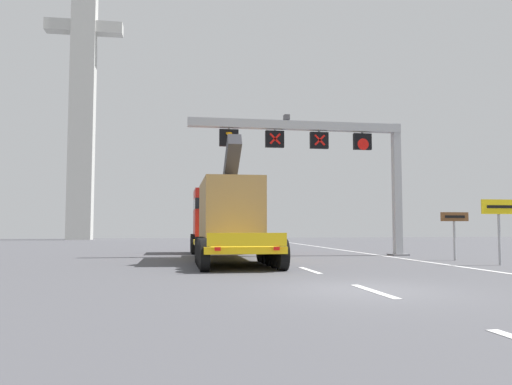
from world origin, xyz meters
TOP-DOWN VIEW (x-y plane):
  - ground at (0.00, 0.00)m, footprint 112.00×112.00m
  - lane_markings at (0.12, 28.36)m, footprint 0.20×71.31m
  - edge_line_right at (6.20, 12.00)m, footprint 0.20×63.00m
  - overhead_lane_gantry at (3.19, 13.51)m, footprint 11.61×0.90m
  - heavy_haul_truck_yellow at (-2.19, 12.92)m, footprint 3.03×14.07m
  - exit_sign_yellow at (8.17, 6.45)m, footprint 1.54×0.15m
  - tourist_info_sign_brown at (7.98, 9.35)m, footprint 1.34×0.15m
  - bridge_pylon_distant at (-15.73, 49.29)m, footprint 9.00×2.00m

SIDE VIEW (x-z plane):
  - ground at x=0.00m, z-range 0.00..0.00m
  - edge_line_right at x=6.20m, z-range 0.00..0.01m
  - lane_markings at x=0.12m, z-range 0.00..0.01m
  - tourist_info_sign_brown at x=7.98m, z-range 0.54..2.72m
  - heavy_haul_truck_yellow at x=-2.19m, z-range -0.66..4.64m
  - exit_sign_yellow at x=8.17m, z-range 0.69..3.29m
  - overhead_lane_gantry at x=3.19m, z-range 2.02..9.37m
  - bridge_pylon_distant at x=-15.73m, z-range 0.40..41.49m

